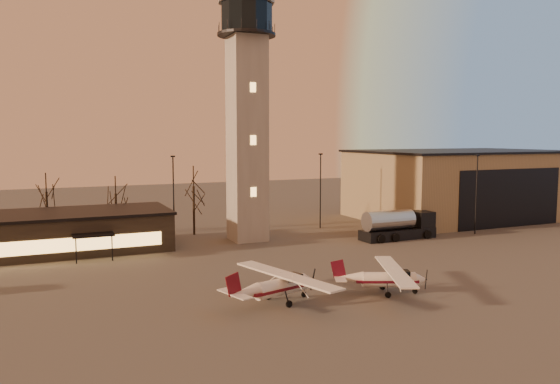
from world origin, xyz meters
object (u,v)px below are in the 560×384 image
object	(u,v)px
control_tower	(247,103)
cessna_front	(390,282)
terminal	(49,233)
cessna_rear	(283,289)
hangar	(459,184)
fuel_truck	(397,227)

from	to	relation	value
control_tower	cessna_front	bearing A→B (deg)	-84.51
terminal	cessna_rear	world-z (taller)	terminal
hangar	cessna_front	world-z (taller)	hangar
cessna_front	fuel_truck	world-z (taller)	fuel_truck
cessna_rear	fuel_truck	world-z (taller)	fuel_truck
hangar	fuel_truck	bearing A→B (deg)	-150.62
terminal	fuel_truck	distance (m)	39.85
cessna_rear	control_tower	bearing A→B (deg)	59.90
control_tower	cessna_front	distance (m)	30.05
control_tower	cessna_rear	xyz separation A→B (m)	(-6.27, -24.33, -15.29)
terminal	cessna_rear	xyz separation A→B (m)	(15.72, -26.31, -1.13)
hangar	terminal	xyz separation A→B (m)	(-57.99, -2.00, -3.00)
control_tower	fuel_truck	world-z (taller)	control_tower
cessna_front	hangar	bearing A→B (deg)	65.12
cessna_front	fuel_truck	bearing A→B (deg)	76.32
hangar	fuel_truck	world-z (taller)	hangar
terminal	fuel_truck	bearing A→B (deg)	-12.72
hangar	cessna_front	distance (m)	44.98
hangar	fuel_truck	distance (m)	22.27
control_tower	cessna_front	world-z (taller)	control_tower
cessna_front	cessna_rear	world-z (taller)	cessna_rear
control_tower	fuel_truck	size ratio (longest dim) A/B	3.36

